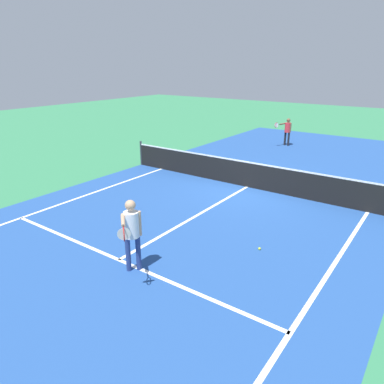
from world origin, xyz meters
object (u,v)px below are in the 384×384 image
at_px(player_near, 132,228).
at_px(tennis_ball_mid_court, 259,249).
at_px(net, 248,174).
at_px(player_far, 287,129).

distance_m(player_near, tennis_ball_mid_court, 3.22).
xyz_separation_m(net, player_far, (-1.53, 7.61, 0.42)).
bearing_deg(net, tennis_ball_mid_court, -59.07).
relative_size(net, player_far, 7.14).
distance_m(net, player_near, 6.56).
distance_m(net, player_far, 7.78).
distance_m(player_far, tennis_ball_mid_court, 12.37).
relative_size(net, player_near, 6.48).
height_order(player_near, player_far, player_near).
distance_m(player_near, player_far, 14.29).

